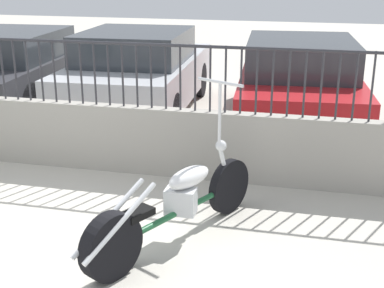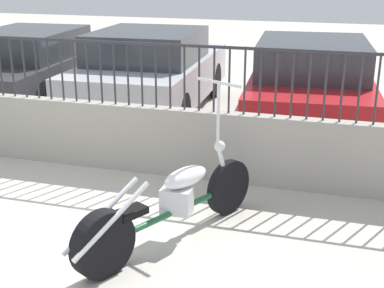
{
  "view_description": "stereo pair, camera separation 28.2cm",
  "coord_description": "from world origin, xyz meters",
  "px_view_note": "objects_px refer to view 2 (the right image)",
  "views": [
    {
      "loc": [
        2.83,
        -3.38,
        2.47
      ],
      "look_at": [
        1.64,
        1.63,
        0.7
      ],
      "focal_mm": 50.0,
      "sensor_mm": 36.0,
      "label": 1
    },
    {
      "loc": [
        3.1,
        -3.31,
        2.47
      ],
      "look_at": [
        1.64,
        1.63,
        0.7
      ],
      "focal_mm": 50.0,
      "sensor_mm": 36.0,
      "label": 2
    }
  ],
  "objects_px": {
    "car_dark_grey": "(34,63)",
    "motorcycle_green": "(164,208)",
    "car_silver": "(151,71)",
    "car_red": "(310,83)"
  },
  "relations": [
    {
      "from": "car_silver",
      "to": "car_red",
      "type": "relative_size",
      "value": 0.97
    },
    {
      "from": "car_silver",
      "to": "car_red",
      "type": "bearing_deg",
      "value": -96.58
    },
    {
      "from": "motorcycle_green",
      "to": "car_red",
      "type": "xyz_separation_m",
      "value": [
        0.93,
        4.12,
        0.32
      ]
    },
    {
      "from": "motorcycle_green",
      "to": "car_dark_grey",
      "type": "bearing_deg",
      "value": 69.43
    },
    {
      "from": "car_dark_grey",
      "to": "car_silver",
      "type": "distance_m",
      "value": 2.45
    },
    {
      "from": "car_dark_grey",
      "to": "motorcycle_green",
      "type": "bearing_deg",
      "value": -141.35
    },
    {
      "from": "motorcycle_green",
      "to": "car_dark_grey",
      "type": "xyz_separation_m",
      "value": [
        -4.17,
        4.56,
        0.29
      ]
    },
    {
      "from": "car_silver",
      "to": "car_red",
      "type": "height_order",
      "value": "car_silver"
    },
    {
      "from": "motorcycle_green",
      "to": "car_silver",
      "type": "distance_m",
      "value": 4.65
    },
    {
      "from": "car_dark_grey",
      "to": "car_silver",
      "type": "height_order",
      "value": "car_silver"
    }
  ]
}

